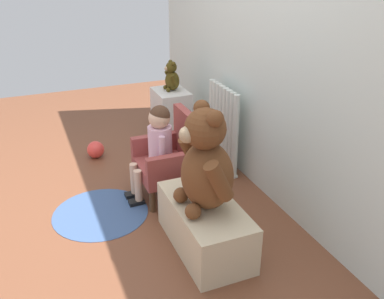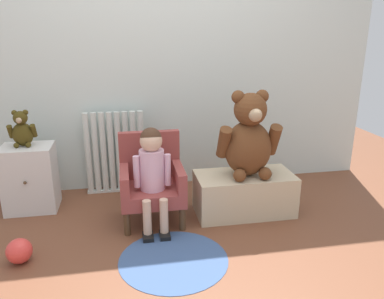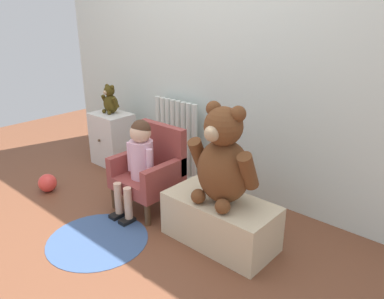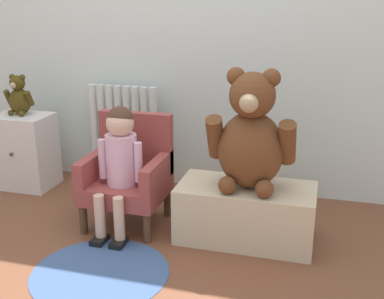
# 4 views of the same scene
# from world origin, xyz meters

# --- Properties ---
(ground_plane) EXTENTS (6.00, 6.00, 0.00)m
(ground_plane) POSITION_xyz_m (0.00, 0.00, 0.00)
(ground_plane) COLOR brown
(back_wall) EXTENTS (3.80, 0.05, 2.40)m
(back_wall) POSITION_xyz_m (0.00, 1.13, 1.20)
(back_wall) COLOR silver
(back_wall) RESTS_ON ground_plane
(radiator) EXTENTS (0.50, 0.05, 0.69)m
(radiator) POSITION_xyz_m (-0.35, 1.01, 0.34)
(radiator) COLOR silver
(radiator) RESTS_ON ground_plane
(small_dresser) EXTENTS (0.37, 0.31, 0.50)m
(small_dresser) POSITION_xyz_m (-0.98, 0.79, 0.25)
(small_dresser) COLOR silver
(small_dresser) RESTS_ON ground_plane
(child_armchair) EXTENTS (0.44, 0.40, 0.62)m
(child_armchair) POSITION_xyz_m (-0.09, 0.47, 0.29)
(child_armchair) COLOR brown
(child_armchair) RESTS_ON ground_plane
(child_figure) EXTENTS (0.25, 0.35, 0.70)m
(child_figure) POSITION_xyz_m (-0.09, 0.37, 0.45)
(child_figure) COLOR #DBABC3
(child_figure) RESTS_ON ground_plane
(low_bench) EXTENTS (0.72, 0.36, 0.30)m
(low_bench) POSITION_xyz_m (0.59, 0.43, 0.15)
(low_bench) COLOR #C8B591
(low_bench) RESTS_ON ground_plane
(large_teddy_bear) EXTENTS (0.45, 0.32, 0.62)m
(large_teddy_bear) POSITION_xyz_m (0.60, 0.43, 0.58)
(large_teddy_bear) COLOR brown
(large_teddy_bear) RESTS_ON low_bench
(small_teddy_bear) EXTENTS (0.20, 0.14, 0.27)m
(small_teddy_bear) POSITION_xyz_m (-1.00, 0.81, 0.62)
(small_teddy_bear) COLOR #403410
(small_teddy_bear) RESTS_ON small_dresser
(floor_rug) EXTENTS (0.66, 0.66, 0.01)m
(floor_rug) POSITION_xyz_m (-0.02, -0.09, 0.00)
(floor_rug) COLOR #3A5380
(floor_rug) RESTS_ON ground_plane
(toy_ball) EXTENTS (0.15, 0.15, 0.15)m
(toy_ball) POSITION_xyz_m (-0.91, 0.06, 0.07)
(toy_ball) COLOR #E43F38
(toy_ball) RESTS_ON ground_plane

